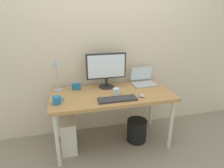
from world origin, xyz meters
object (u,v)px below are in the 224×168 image
at_px(mouse, 142,96).
at_px(keyboard, 117,99).
at_px(glass_cup, 116,92).
at_px(photo_frame, 76,87).
at_px(laptop, 143,80).
at_px(computer_tower, 69,134).
at_px(desk, 112,98).
at_px(monitor, 106,68).
at_px(desk_lamp, 56,67).
at_px(wastebasket, 137,130).
at_px(coffee_mug, 57,100).

bearing_deg(mouse, keyboard, -176.93).
relative_size(glass_cup, photo_frame, 1.00).
distance_m(laptop, computer_tower, 1.21).
bearing_deg(desk, monitor, 95.78).
bearing_deg(desk_lamp, mouse, -23.38).
height_order(mouse, computer_tower, mouse).
height_order(mouse, glass_cup, glass_cup).
bearing_deg(desk_lamp, desk, -18.80).
relative_size(mouse, computer_tower, 0.21).
bearing_deg(glass_cup, wastebasket, 2.87).
bearing_deg(keyboard, glass_cup, 79.58).
bearing_deg(computer_tower, mouse, -12.54).
height_order(laptop, mouse, laptop).
height_order(desk, monitor, monitor).
height_order(keyboard, photo_frame, photo_frame).
bearing_deg(desk, coffee_mug, -167.45).
bearing_deg(coffee_mug, mouse, -2.94).
distance_m(glass_cup, computer_tower, 0.80).
distance_m(keyboard, coffee_mug, 0.66).
relative_size(photo_frame, wastebasket, 0.37).
distance_m(desk, computer_tower, 0.71).
height_order(coffee_mug, wastebasket, coffee_mug).
height_order(monitor, photo_frame, monitor).
relative_size(monitor, photo_frame, 4.68).
bearing_deg(coffee_mug, photo_frame, 56.59).
bearing_deg(desk_lamp, coffee_mug, -91.23).
relative_size(keyboard, coffee_mug, 3.53).
bearing_deg(photo_frame, keyboard, -44.36).
height_order(desk_lamp, keyboard, desk_lamp).
height_order(laptop, wastebasket, laptop).
distance_m(laptop, mouse, 0.47).
bearing_deg(monitor, keyboard, -85.68).
relative_size(desk_lamp, photo_frame, 4.02).
bearing_deg(mouse, monitor, 129.03).
relative_size(mouse, coffee_mug, 0.72).
relative_size(monitor, wastebasket, 1.71).
bearing_deg(glass_cup, coffee_mug, -173.25).
xyz_separation_m(monitor, keyboard, (0.03, -0.43, -0.25)).
height_order(desk, coffee_mug, coffee_mug).
bearing_deg(computer_tower, photo_frame, 55.19).
distance_m(coffee_mug, glass_cup, 0.69).
bearing_deg(desk_lamp, computer_tower, -69.77).
relative_size(laptop, photo_frame, 2.91).
bearing_deg(desk, glass_cup, -59.48).
bearing_deg(wastebasket, keyboard, -153.19).
distance_m(mouse, computer_tower, 1.03).
relative_size(monitor, keyboard, 1.17).
height_order(monitor, computer_tower, monitor).
bearing_deg(mouse, computer_tower, 167.46).
bearing_deg(laptop, monitor, -178.35).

